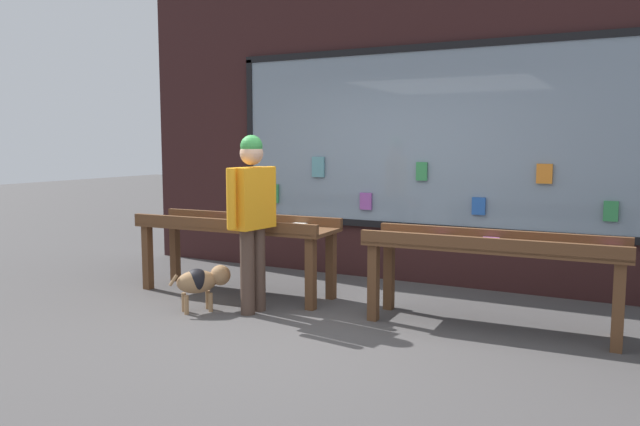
{
  "coord_description": "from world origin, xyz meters",
  "views": [
    {
      "loc": [
        2.57,
        -4.72,
        1.67
      ],
      "look_at": [
        -0.24,
        0.65,
        0.98
      ],
      "focal_mm": 35.0,
      "sensor_mm": 36.0,
      "label": 1
    }
  ],
  "objects_px": {
    "small_dog": "(201,281)",
    "display_table_left": "(236,232)",
    "person_browsing": "(252,209)",
    "display_table_right": "(492,253)"
  },
  "relations": [
    {
      "from": "person_browsing",
      "to": "small_dog",
      "type": "relative_size",
      "value": 3.36
    },
    {
      "from": "display_table_left",
      "to": "display_table_right",
      "type": "height_order",
      "value": "display_table_left"
    },
    {
      "from": "person_browsing",
      "to": "small_dog",
      "type": "bearing_deg",
      "value": 119.67
    },
    {
      "from": "person_browsing",
      "to": "small_dog",
      "type": "xyz_separation_m",
      "value": [
        -0.48,
        -0.2,
        -0.72
      ]
    },
    {
      "from": "display_table_left",
      "to": "display_table_right",
      "type": "xyz_separation_m",
      "value": [
        2.78,
        0.0,
        -0.01
      ]
    },
    {
      "from": "display_table_left",
      "to": "display_table_right",
      "type": "distance_m",
      "value": 2.78
    },
    {
      "from": "small_dog",
      "to": "display_table_left",
      "type": "bearing_deg",
      "value": 46.26
    },
    {
      "from": "display_table_left",
      "to": "small_dog",
      "type": "relative_size",
      "value": 4.43
    },
    {
      "from": "display_table_left",
      "to": "small_dog",
      "type": "bearing_deg",
      "value": -81.76
    },
    {
      "from": "display_table_left",
      "to": "person_browsing",
      "type": "xyz_separation_m",
      "value": [
        0.59,
        -0.55,
        0.34
      ]
    }
  ]
}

